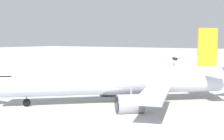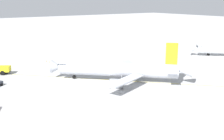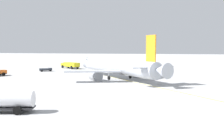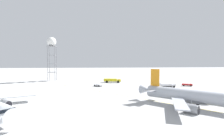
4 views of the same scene
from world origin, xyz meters
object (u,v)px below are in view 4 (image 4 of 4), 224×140
(radar_tower, at_px, (52,43))
(ops_pickup_truck, at_px, (187,85))
(airliner_main, at_px, (199,98))
(fuel_tanker_truck, at_px, (167,85))
(fire_tender_truck, at_px, (112,80))
(pushback_tug_truck, at_px, (98,85))

(radar_tower, bearing_deg, ops_pickup_truck, -22.52)
(airliner_main, distance_m, fuel_tanker_truck, 39.18)
(fuel_tanker_truck, bearing_deg, radar_tower, 134.36)
(radar_tower, bearing_deg, fire_tender_truck, -19.38)
(fire_tender_truck, distance_m, ops_pickup_truck, 44.43)
(radar_tower, bearing_deg, pushback_tug_truck, -43.31)
(airliner_main, bearing_deg, fire_tender_truck, 153.18)
(airliner_main, xyz_separation_m, ops_pickup_truck, (19.71, 43.35, -2.34))
(fuel_tanker_truck, distance_m, pushback_tug_truck, 36.48)
(fire_tender_truck, height_order, ops_pickup_truck, fire_tender_truck)
(pushback_tug_truck, xyz_separation_m, radar_tower, (-32.03, 30.20, 25.37))
(pushback_tug_truck, bearing_deg, fuel_tanker_truck, -154.02)
(fire_tender_truck, xyz_separation_m, radar_tower, (-41.07, 14.45, 24.63))
(fuel_tanker_truck, relative_size, pushback_tug_truck, 2.03)
(fuel_tanker_truck, height_order, pushback_tug_truck, fuel_tanker_truck)
(fire_tender_truck, bearing_deg, fuel_tanker_truck, -30.66)
(pushback_tug_truck, bearing_deg, radar_tower, -4.45)
(airliner_main, relative_size, radar_tower, 1.01)
(fire_tender_truck, relative_size, radar_tower, 0.37)
(fuel_tanker_truck, bearing_deg, fire_tender_truck, 121.91)
(ops_pickup_truck, xyz_separation_m, radar_tower, (-81.13, 33.64, 25.36))
(ops_pickup_truck, bearing_deg, fire_tender_truck, 177.88)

